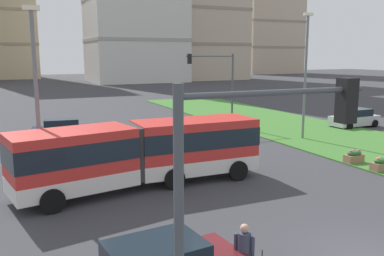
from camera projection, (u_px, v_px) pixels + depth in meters
articulated_bus at (142, 153)px, 19.43m from camera, size 12.00×3.67×3.00m
car_navy_sedan at (63, 130)px, 30.32m from camera, size 4.57×2.41×1.58m
car_silver_hatch at (355, 118)px, 35.84m from camera, size 4.46×2.15×1.58m
pedestrian_crossing at (244, 250)px, 11.14m from camera, size 0.42×0.46×1.74m
flower_planter_2 at (381, 164)px, 22.08m from camera, size 1.10×0.56×0.74m
flower_planter_3 at (354, 156)px, 23.78m from camera, size 1.10×0.56×0.74m
traffic_light_near_left at (246, 191)px, 6.77m from camera, size 3.62×0.28×5.77m
traffic_light_far_right at (218, 78)px, 34.32m from camera, size 4.36×0.28×6.25m
streetlight_left at (36, 92)px, 18.11m from camera, size 0.70×0.28×8.23m
streetlight_median at (306, 71)px, 29.89m from camera, size 0.70×0.28×9.09m
apartment_tower_east at (265, 11)px, 138.29m from camera, size 20.36×17.94×41.05m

